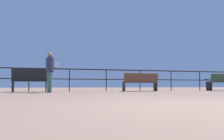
{
  "coord_description": "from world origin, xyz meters",
  "views": [
    {
      "loc": [
        -1.97,
        -2.65,
        0.27
      ],
      "look_at": [
        1.04,
        7.82,
        1.0
      ],
      "focal_mm": 37.11,
      "sensor_mm": 36.0,
      "label": 1
    }
  ],
  "objects_px": {
    "bench_near_right": "(140,81)",
    "person_at_railing": "(50,69)",
    "bench_far_right": "(222,81)",
    "bench_near_left": "(30,79)",
    "seagull_on_rail": "(56,66)"
  },
  "relations": [
    {
      "from": "bench_near_right",
      "to": "person_at_railing",
      "type": "xyz_separation_m",
      "value": [
        -4.22,
        -1.05,
        0.4
      ]
    },
    {
      "from": "bench_near_right",
      "to": "bench_far_right",
      "type": "bearing_deg",
      "value": -0.04
    },
    {
      "from": "bench_near_left",
      "to": "person_at_railing",
      "type": "bearing_deg",
      "value": -52.9
    },
    {
      "from": "bench_near_right",
      "to": "person_at_railing",
      "type": "distance_m",
      "value": 4.36
    },
    {
      "from": "bench_far_right",
      "to": "person_at_railing",
      "type": "height_order",
      "value": "person_at_railing"
    },
    {
      "from": "bench_far_right",
      "to": "bench_near_left",
      "type": "bearing_deg",
      "value": -179.98
    },
    {
      "from": "person_at_railing",
      "to": "seagull_on_rail",
      "type": "bearing_deg",
      "value": 79.78
    },
    {
      "from": "bench_far_right",
      "to": "bench_near_right",
      "type": "bearing_deg",
      "value": 179.96
    },
    {
      "from": "person_at_railing",
      "to": "seagull_on_rail",
      "type": "height_order",
      "value": "person_at_railing"
    },
    {
      "from": "bench_far_right",
      "to": "person_at_railing",
      "type": "relative_size",
      "value": 0.98
    },
    {
      "from": "bench_near_left",
      "to": "seagull_on_rail",
      "type": "xyz_separation_m",
      "value": [
        1.1,
        0.7,
        0.62
      ]
    },
    {
      "from": "bench_near_right",
      "to": "seagull_on_rail",
      "type": "distance_m",
      "value": 4.02
    },
    {
      "from": "bench_near_left",
      "to": "person_at_railing",
      "type": "height_order",
      "value": "person_at_railing"
    },
    {
      "from": "bench_near_right",
      "to": "seagull_on_rail",
      "type": "bearing_deg",
      "value": 169.99
    },
    {
      "from": "bench_near_right",
      "to": "seagull_on_rail",
      "type": "xyz_separation_m",
      "value": [
        -3.9,
        0.69,
        0.68
      ]
    }
  ]
}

